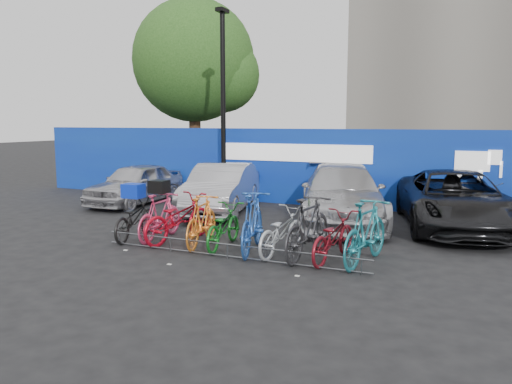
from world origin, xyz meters
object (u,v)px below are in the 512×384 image
Objects in this scene: bike_8 at (333,237)px; bike_7 at (308,228)px; bike_rack at (227,250)px; bike_6 at (281,231)px; car_2 at (342,194)px; bike_5 at (252,223)px; bike_0 at (134,218)px; lamppost at (223,101)px; car_0 at (136,184)px; bike_1 at (160,216)px; bike_3 at (202,221)px; bike_2 at (178,218)px; bike_4 at (223,226)px; car_1 at (221,188)px; tree at (199,64)px; car_3 at (455,200)px; bike_9 at (366,232)px.

bike_7 is at bearing 10.89° from bike_8.
bike_rack is 1.14m from bike_6.
car_2 reaches higher than bike_5.
bike_7 reaches higher than bike_0.
lamppost is 3.84m from car_0.
lamppost is 1.09× the size of bike_rack.
lamppost is 6.00m from bike_1.
bike_1 is 0.98× the size of bike_3.
bike_1 is 0.99× the size of bike_6.
bike_2 is 1.15m from bike_4.
bike_7 is (3.04, -0.16, 0.08)m from bike_2.
car_2 reaches higher than bike_1.
car_1 reaches higher than car_0.
tree is 4.41× the size of bike_6.
car_3 is 2.58× the size of bike_2.
bike_rack is 7.26m from car_0.
bike_4 is 1.90m from bike_7.
car_3 is 4.73m from bike_7.
bike_2 is at bearing -90.29° from car_1.
car_3 is at bearing -9.90° from car_1.
bike_6 is at bearing 171.40° from bike_3.
bike_9 is (9.29, -9.97, -4.46)m from tree.
bike_4 is at bearing -22.00° from bike_5.
bike_5 is 1.16× the size of bike_6.
bike_4 is at bearing 7.08° from bike_8.
bike_6 is at bearing -141.18° from car_3.
car_1 reaches higher than bike_3.
bike_3 is 2.86m from bike_8.
bike_8 is at bearing -53.44° from car_1.
bike_7 is at bearing -50.73° from tree.
bike_3 is at bearing 4.88° from bike_7.
bike_6 is (2.45, -0.08, -0.06)m from bike_2.
bike_rack is 1.23m from bike_3.
bike_8 reaches higher than bike_6.
lamppost reaches higher than car_1.
car_1 reaches higher than bike_rack.
car_0 is at bearing 161.40° from car_2.
lamppost is at bearing -70.60° from bike_5.
bike_5 reaches higher than bike_3.
car_3 is at bearing -143.56° from bike_4.
bike_rack is 1.09× the size of car_2.
tree is 14.02m from bike_8.
bike_6 is at bearing -31.58° from car_0.
bike_5 is (7.02, -10.04, -4.45)m from tree.
bike_7 is (1.17, 0.02, -0.01)m from bike_5.
bike_rack is 0.81m from bike_5.
bike_0 is at bearing 5.63° from bike_7.
bike_9 is (0.61, 0.03, 0.14)m from bike_8.
car_2 reaches higher than car_0.
bike_8 is (1.90, 0.66, 0.30)m from bike_rack.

